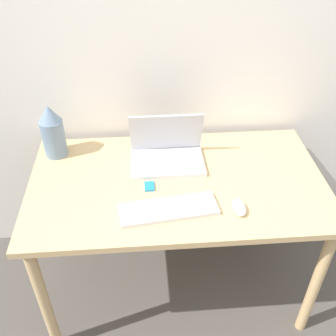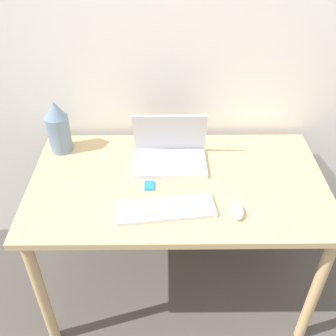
{
  "view_description": "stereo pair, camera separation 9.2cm",
  "coord_description": "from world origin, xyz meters",
  "px_view_note": "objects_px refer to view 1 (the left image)",
  "views": [
    {
      "loc": [
        -0.15,
        -0.98,
        1.88
      ],
      "look_at": [
        -0.05,
        0.34,
        0.85
      ],
      "focal_mm": 42.0,
      "sensor_mm": 36.0,
      "label": 1
    },
    {
      "loc": [
        -0.06,
        -0.99,
        1.88
      ],
      "look_at": [
        -0.05,
        0.34,
        0.85
      ],
      "focal_mm": 42.0,
      "sensor_mm": 36.0,
      "label": 2
    }
  ],
  "objects_px": {
    "keyboard": "(169,209)",
    "mp3_player": "(149,186)",
    "laptop": "(167,152)",
    "vase": "(52,131)",
    "mouse": "(239,207)"
  },
  "relations": [
    {
      "from": "keyboard",
      "to": "mouse",
      "type": "height_order",
      "value": "mouse"
    },
    {
      "from": "keyboard",
      "to": "mp3_player",
      "type": "relative_size",
      "value": 6.87
    },
    {
      "from": "laptop",
      "to": "mouse",
      "type": "distance_m",
      "value": 0.46
    },
    {
      "from": "laptop",
      "to": "vase",
      "type": "distance_m",
      "value": 0.55
    },
    {
      "from": "laptop",
      "to": "mp3_player",
      "type": "bearing_deg",
      "value": -115.99
    },
    {
      "from": "keyboard",
      "to": "mp3_player",
      "type": "bearing_deg",
      "value": 114.92
    },
    {
      "from": "laptop",
      "to": "mp3_player",
      "type": "height_order",
      "value": "laptop"
    },
    {
      "from": "laptop",
      "to": "vase",
      "type": "height_order",
      "value": "vase"
    },
    {
      "from": "laptop",
      "to": "keyboard",
      "type": "relative_size",
      "value": 0.82
    },
    {
      "from": "keyboard",
      "to": "mouse",
      "type": "bearing_deg",
      "value": -3.76
    },
    {
      "from": "mouse",
      "to": "vase",
      "type": "relative_size",
      "value": 0.37
    },
    {
      "from": "laptop",
      "to": "keyboard",
      "type": "height_order",
      "value": "laptop"
    },
    {
      "from": "mouse",
      "to": "mp3_player",
      "type": "xyz_separation_m",
      "value": [
        -0.36,
        0.18,
        -0.01
      ]
    },
    {
      "from": "keyboard",
      "to": "vase",
      "type": "bearing_deg",
      "value": 139.32
    },
    {
      "from": "vase",
      "to": "mp3_player",
      "type": "bearing_deg",
      "value": -32.93
    }
  ]
}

